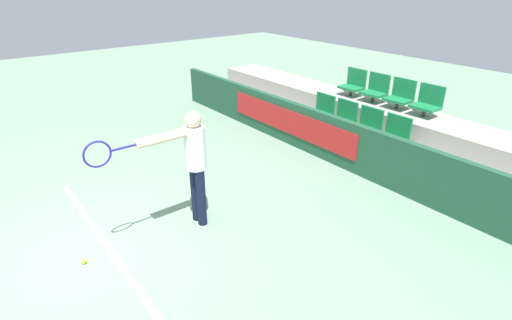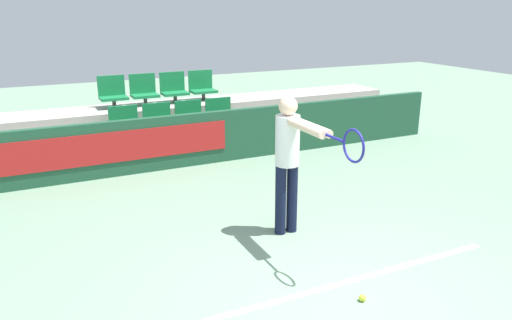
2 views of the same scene
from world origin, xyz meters
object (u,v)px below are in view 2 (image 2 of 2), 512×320
Objects in this scene: stadium_chair_3 at (220,115)px; stadium_chair_4 at (113,93)px; stadium_chair_6 at (174,88)px; stadium_chair_0 at (125,125)px; stadium_chair_1 at (158,121)px; stadium_chair_2 at (190,118)px; tennis_player at (291,154)px; tennis_ball at (362,298)px; stadium_chair_5 at (144,91)px; stadium_chair_7 at (202,86)px.

stadium_chair_3 is 1.00× the size of stadium_chair_4.
stadium_chair_4 is 1.17m from stadium_chair_6.
stadium_chair_0 and stadium_chair_1 have the same top height.
stadium_chair_0 is 1.00× the size of stadium_chair_2.
tennis_player is (-0.04, -4.69, -0.05)m from stadium_chair_6.
tennis_ball is (0.47, -5.27, -0.63)m from stadium_chair_1.
tennis_player is at bearing -83.35° from stadium_chair_5.
stadium_chair_3 is at bearing -28.36° from stadium_chair_4.
stadium_chair_7 is (0.00, 0.95, 0.40)m from stadium_chair_3.
stadium_chair_6 is 6.30m from tennis_ball.
stadium_chair_4 is 0.35× the size of tennis_player.
stadium_chair_6 is at bearing 0.00° from stadium_chair_4.
stadium_chair_6 reaches higher than stadium_chair_0.
stadium_chair_4 is at bearing 99.65° from tennis_ball.
stadium_chair_3 is 1.03m from stadium_chair_7.
stadium_chair_1 reaches higher than tennis_ball.
stadium_chair_4 is 1.00× the size of stadium_chair_6.
stadium_chair_3 reaches higher than tennis_ball.
stadium_chair_5 is (0.00, 0.95, 0.40)m from stadium_chair_1.
stadium_chair_5 is 1.17m from stadium_chair_7.
tennis_player is at bearing -90.57° from stadium_chair_2.
stadium_chair_5 is (0.58, 0.95, 0.40)m from stadium_chair_0.
stadium_chair_5 reaches higher than tennis_ball.
stadium_chair_5 is 1.00× the size of stadium_chair_7.
stadium_chair_5 is 1.00× the size of stadium_chair_6.
stadium_chair_4 and stadium_chair_6 have the same top height.
stadium_chair_2 is 1.00× the size of stadium_chair_5.
stadium_chair_0 reaches higher than tennis_ball.
stadium_chair_1 is 8.77× the size of tennis_ball.
tennis_ball is at bearing -85.65° from stadium_chair_5.
stadium_chair_6 is 1.00× the size of stadium_chair_7.
stadium_chair_4 reaches higher than stadium_chair_3.
stadium_chair_2 is 1.03m from stadium_chair_6.
stadium_chair_0 is at bearing 180.00° from stadium_chair_1.
stadium_chair_7 is at bearing 0.00° from stadium_chair_4.
stadium_chair_7 reaches higher than stadium_chair_0.
stadium_chair_7 is (1.17, 0.00, 0.00)m from stadium_chair_5.
stadium_chair_7 is (0.58, 0.95, 0.40)m from stadium_chair_2.
stadium_chair_2 is 3.76m from tennis_player.
stadium_chair_1 is 1.00× the size of stadium_chair_7.
tennis_ball is at bearing -96.38° from stadium_chair_7.
stadium_chair_7 reaches higher than stadium_chair_1.
stadium_chair_4 reaches higher than stadium_chair_0.
stadium_chair_0 is 1.00× the size of stadium_chair_4.
stadium_chair_1 is 1.00× the size of stadium_chair_2.
stadium_chair_0 is 2.03m from stadium_chair_7.
stadium_chair_3 is at bearing 0.00° from stadium_chair_2.
tennis_player is at bearing -81.70° from stadium_chair_1.
stadium_chair_7 is at bearing 83.62° from tennis_ball.
stadium_chair_0 is 0.35× the size of tennis_player.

